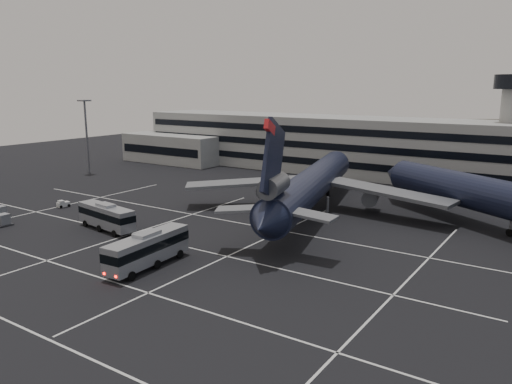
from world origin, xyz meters
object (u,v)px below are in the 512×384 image
trijet_main (311,185)px  bus_near (148,248)px  tug_a (63,204)px  bus_far (106,216)px

trijet_main → bus_near: (-4.82, -33.37, -2.84)m
trijet_main → bus_near: 33.83m
bus_near → tug_a: size_ratio=5.67×
trijet_main → bus_far: 33.65m
bus_far → tug_a: (-18.34, 5.29, -1.67)m
tug_a → bus_far: bearing=-8.2°
bus_far → tug_a: 19.16m
tug_a → bus_near: bearing=-12.6°
trijet_main → bus_near: trijet_main is taller
bus_near → tug_a: (-35.26, 13.14, -1.82)m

